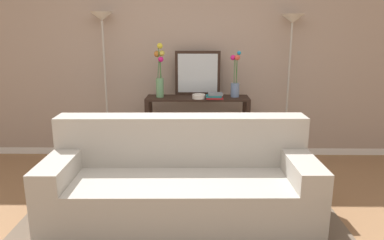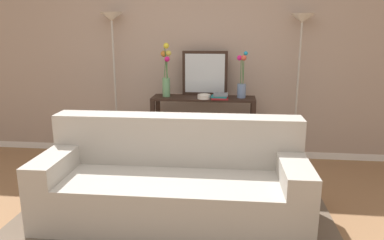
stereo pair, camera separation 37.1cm
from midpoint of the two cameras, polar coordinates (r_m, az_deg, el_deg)
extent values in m
cube|color=white|center=(4.96, -3.39, -4.75)|extent=(12.00, 0.15, 0.09)
cube|color=tan|center=(4.70, -3.64, 12.44)|extent=(12.00, 0.14, 2.84)
cube|color=brown|center=(3.23, -5.25, -16.37)|extent=(2.83, 1.81, 0.01)
cube|color=#ADA89E|center=(3.22, -5.15, -12.33)|extent=(2.30, 0.92, 0.42)
cube|color=#ADA89E|center=(3.34, -4.88, -3.18)|extent=(2.29, 0.30, 0.46)
cube|color=#ADA89E|center=(3.42, -22.82, -10.12)|extent=(0.25, 0.88, 0.60)
cube|color=#ADA89E|center=(3.26, 13.39, -10.59)|extent=(0.25, 0.88, 0.60)
cube|color=black|center=(4.39, -1.54, 3.50)|extent=(1.26, 0.36, 0.03)
cube|color=black|center=(4.57, -1.49, -5.06)|extent=(1.16, 0.30, 0.01)
cube|color=black|center=(4.40, -9.48, -2.35)|extent=(0.05, 0.05, 0.82)
cube|color=black|center=(4.36, 6.40, -2.41)|extent=(0.05, 0.05, 0.82)
cube|color=black|center=(4.70, -8.84, -1.30)|extent=(0.05, 0.05, 0.82)
cube|color=black|center=(4.65, 6.03, -1.35)|extent=(0.05, 0.05, 0.82)
cylinder|color=#B7B2A8|center=(4.91, -15.10, -5.83)|extent=(0.26, 0.26, 0.02)
cylinder|color=#B7B2A8|center=(4.70, -15.77, 4.33)|extent=(0.02, 0.02, 1.74)
cone|color=silver|center=(4.64, -16.54, 15.58)|extent=(0.28, 0.28, 0.10)
cylinder|color=#B7B2A8|center=(4.83, 12.26, -6.01)|extent=(0.26, 0.26, 0.02)
cylinder|color=#B7B2A8|center=(4.61, 12.81, 4.17)|extent=(0.02, 0.02, 1.71)
cone|color=silver|center=(4.55, 13.44, 15.45)|extent=(0.28, 0.28, 0.10)
cube|color=black|center=(4.50, -1.47, 7.46)|extent=(0.56, 0.02, 0.55)
cube|color=silver|center=(4.49, -1.47, 7.45)|extent=(0.49, 0.01, 0.48)
cylinder|color=#669E6B|center=(4.40, -7.57, 5.11)|extent=(0.09, 0.09, 0.23)
cylinder|color=#3D7538|center=(4.36, -7.58, 8.07)|extent=(0.02, 0.01, 0.23)
sphere|color=#D41973|center=(4.33, -7.49, 9.56)|extent=(0.06, 0.06, 0.06)
cylinder|color=#3D7538|center=(4.35, -7.65, 9.10)|extent=(0.04, 0.02, 0.39)
sphere|color=yellow|center=(4.32, -7.66, 11.63)|extent=(0.07, 0.07, 0.07)
cylinder|color=#3D7538|center=(4.38, -7.81, 8.49)|extent=(0.03, 0.03, 0.29)
sphere|color=#C1722A|center=(4.38, -8.06, 10.37)|extent=(0.07, 0.07, 0.07)
cylinder|color=#3D7538|center=(4.37, -7.50, 8.55)|extent=(0.01, 0.03, 0.30)
sphere|color=gold|center=(4.36, -7.29, 10.50)|extent=(0.07, 0.07, 0.07)
cylinder|color=#6B84AD|center=(4.39, 4.47, 4.77)|extent=(0.10, 0.10, 0.17)
cylinder|color=#3D7538|center=(4.36, 4.33, 7.87)|extent=(0.01, 0.03, 0.31)
sphere|color=#E01D7A|center=(4.34, 4.10, 9.89)|extent=(0.06, 0.06, 0.06)
cylinder|color=#3D7538|center=(4.36, 4.75, 8.21)|extent=(0.01, 0.03, 0.36)
sphere|color=#1D97CB|center=(4.35, 5.06, 10.58)|extent=(0.05, 0.05, 0.05)
cylinder|color=#3D7538|center=(4.35, 4.62, 7.86)|extent=(0.03, 0.02, 0.31)
sphere|color=#E1523E|center=(4.32, 4.78, 9.89)|extent=(0.06, 0.06, 0.06)
cylinder|color=silver|center=(4.28, -1.39, 3.70)|extent=(0.16, 0.16, 0.04)
torus|color=silver|center=(4.27, -1.40, 4.04)|extent=(0.16, 0.16, 0.01)
cube|color=maroon|center=(4.27, 1.11, 3.53)|extent=(0.21, 0.16, 0.02)
cube|color=#1E7075|center=(4.27, 1.02, 3.81)|extent=(0.19, 0.15, 0.02)
cube|color=slate|center=(4.26, 1.26, 4.13)|extent=(0.17, 0.14, 0.03)
cube|color=#1E7075|center=(4.64, -7.72, -5.95)|extent=(0.03, 0.15, 0.13)
cube|color=#236033|center=(4.64, -7.33, -5.97)|extent=(0.03, 0.15, 0.13)
cube|color=#BC3328|center=(4.63, -6.82, -6.13)|extent=(0.04, 0.17, 0.10)
cube|color=#2D2D33|center=(4.63, -6.30, -6.05)|extent=(0.04, 0.15, 0.11)
cube|color=#B77F33|center=(4.62, -5.76, -5.99)|extent=(0.04, 0.16, 0.13)
cube|color=silver|center=(4.61, -5.07, -6.01)|extent=(0.06, 0.16, 0.12)
cube|color=navy|center=(4.61, -4.32, -6.11)|extent=(0.05, 0.14, 0.11)
cube|color=#6B3360|center=(4.61, -3.66, -6.07)|extent=(0.05, 0.17, 0.12)
camera|label=1|loc=(0.19, -92.86, -0.71)|focal=33.46mm
camera|label=2|loc=(0.19, 87.14, 0.71)|focal=33.46mm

